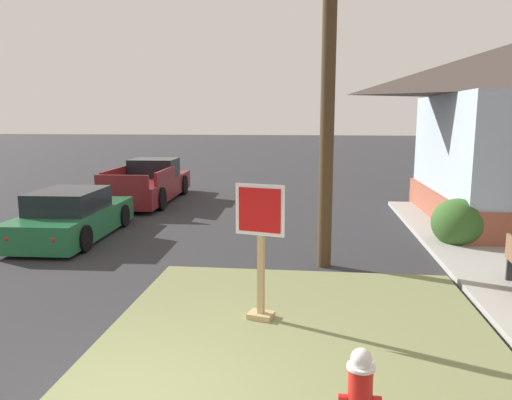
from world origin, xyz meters
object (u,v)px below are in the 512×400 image
at_px(stop_sign, 261,255).
at_px(parked_sedan_green, 72,217).
at_px(manhole_cover, 213,290).
at_px(utility_pole, 329,36).
at_px(pickup_truck_maroon, 149,184).

relative_size(stop_sign, parked_sedan_green, 0.47).
xyz_separation_m(manhole_cover, utility_pole, (1.97, 1.67, 4.55)).
xyz_separation_m(manhole_cover, parked_sedan_green, (-4.29, 3.37, 0.53)).
bearing_deg(pickup_truck_maroon, parked_sedan_green, -91.00).
xyz_separation_m(stop_sign, manhole_cover, (-0.98, 1.31, -1.05)).
distance_m(stop_sign, manhole_cover, 1.94).
height_order(manhole_cover, parked_sedan_green, parked_sedan_green).
distance_m(manhole_cover, pickup_truck_maroon, 9.96).
distance_m(manhole_cover, parked_sedan_green, 5.48).
bearing_deg(parked_sedan_green, stop_sign, -41.65).
xyz_separation_m(parked_sedan_green, pickup_truck_maroon, (0.10, 5.64, 0.08)).
distance_m(manhole_cover, utility_pole, 5.23).
relative_size(parked_sedan_green, utility_pole, 0.49).
bearing_deg(parked_sedan_green, manhole_cover, -38.18).
height_order(stop_sign, utility_pole, utility_pole).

